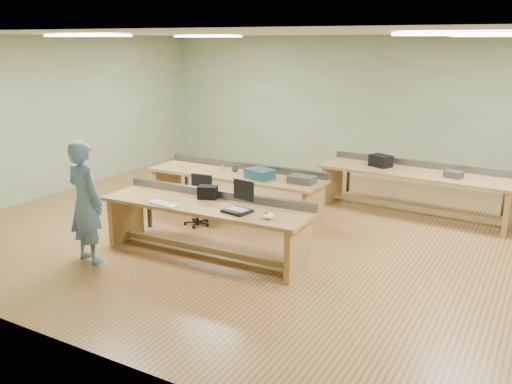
% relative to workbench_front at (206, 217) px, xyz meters
% --- Properties ---
extents(floor, '(10.00, 10.00, 0.00)m').
position_rel_workbench_front_xyz_m(floor, '(0.62, 1.40, -0.56)').
color(floor, olive).
rests_on(floor, ground).
extents(ceiling, '(10.00, 10.00, 0.00)m').
position_rel_workbench_front_xyz_m(ceiling, '(0.62, 1.40, 2.44)').
color(ceiling, silver).
rests_on(ceiling, wall_back).
extents(wall_back, '(10.00, 0.04, 3.00)m').
position_rel_workbench_front_xyz_m(wall_back, '(0.62, 5.40, 0.94)').
color(wall_back, '#95B085').
rests_on(wall_back, floor).
extents(wall_front, '(10.00, 0.04, 3.00)m').
position_rel_workbench_front_xyz_m(wall_front, '(0.62, -2.60, 0.94)').
color(wall_front, '#95B085').
rests_on(wall_front, floor).
extents(wall_left, '(0.04, 8.00, 3.00)m').
position_rel_workbench_front_xyz_m(wall_left, '(-4.38, 1.40, 0.94)').
color(wall_left, '#95B085').
rests_on(wall_left, floor).
extents(fluor_panels, '(6.20, 3.50, 0.03)m').
position_rel_workbench_front_xyz_m(fluor_panels, '(0.62, 1.40, 2.41)').
color(fluor_panels, white).
rests_on(fluor_panels, ceiling).
extents(workbench_front, '(3.03, 0.89, 0.86)m').
position_rel_workbench_front_xyz_m(workbench_front, '(0.00, 0.00, 0.00)').
color(workbench_front, tan).
rests_on(workbench_front, floor).
extents(workbench_mid, '(3.11, 0.86, 0.86)m').
position_rel_workbench_front_xyz_m(workbench_mid, '(-0.56, 1.70, 0.00)').
color(workbench_mid, tan).
rests_on(workbench_mid, floor).
extents(workbench_back, '(3.30, 1.06, 0.86)m').
position_rel_workbench_front_xyz_m(workbench_back, '(2.06, 3.31, 0.01)').
color(workbench_back, tan).
rests_on(workbench_back, floor).
extents(person, '(0.67, 0.50, 1.67)m').
position_rel_workbench_front_xyz_m(person, '(-1.28, -0.96, 0.28)').
color(person, slate).
rests_on(person, floor).
extents(laptop_base, '(0.39, 0.34, 0.04)m').
position_rel_workbench_front_xyz_m(laptop_base, '(0.57, -0.12, 0.21)').
color(laptop_base, black).
rests_on(laptop_base, workbench_front).
extents(laptop_screen, '(0.34, 0.08, 0.27)m').
position_rel_workbench_front_xyz_m(laptop_screen, '(0.60, 0.01, 0.46)').
color(laptop_screen, black).
rests_on(laptop_screen, laptop_base).
extents(keyboard, '(0.46, 0.22, 0.03)m').
position_rel_workbench_front_xyz_m(keyboard, '(-0.46, -0.34, 0.20)').
color(keyboard, silver).
rests_on(keyboard, workbench_front).
extents(trackball_mouse, '(0.18, 0.20, 0.07)m').
position_rel_workbench_front_xyz_m(trackball_mouse, '(1.05, -0.14, 0.22)').
color(trackball_mouse, white).
rests_on(trackball_mouse, workbench_front).
extents(camera_bag, '(0.31, 0.25, 0.18)m').
position_rel_workbench_front_xyz_m(camera_bag, '(-0.11, 0.22, 0.28)').
color(camera_bag, black).
rests_on(camera_bag, workbench_front).
extents(task_chair, '(0.48, 0.48, 0.81)m').
position_rel_workbench_front_xyz_m(task_chair, '(-0.86, 1.01, -0.26)').
color(task_chair, black).
rests_on(task_chair, floor).
extents(parts_bin_teal, '(0.50, 0.43, 0.15)m').
position_rel_workbench_front_xyz_m(parts_bin_teal, '(-0.04, 1.59, 0.27)').
color(parts_bin_teal, '#164348').
rests_on(parts_bin_teal, workbench_mid).
extents(parts_bin_grey, '(0.42, 0.27, 0.11)m').
position_rel_workbench_front_xyz_m(parts_bin_grey, '(0.68, 1.65, 0.25)').
color(parts_bin_grey, '#333335').
rests_on(parts_bin_grey, workbench_mid).
extents(mug, '(0.15, 0.15, 0.09)m').
position_rel_workbench_front_xyz_m(mug, '(-0.62, 1.77, 0.24)').
color(mug, '#333335').
rests_on(mug, workbench_mid).
extents(drinks_can, '(0.07, 0.07, 0.11)m').
position_rel_workbench_front_xyz_m(drinks_can, '(-0.80, 1.67, 0.24)').
color(drinks_can, silver).
rests_on(drinks_can, workbench_mid).
extents(storage_box_back, '(0.43, 0.38, 0.21)m').
position_rel_workbench_front_xyz_m(storage_box_back, '(1.42, 3.37, 0.29)').
color(storage_box_back, black).
rests_on(storage_box_back, workbench_back).
extents(tray_back, '(0.31, 0.26, 0.11)m').
position_rel_workbench_front_xyz_m(tray_back, '(2.69, 3.17, 0.24)').
color(tray_back, '#333335').
rests_on(tray_back, workbench_back).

